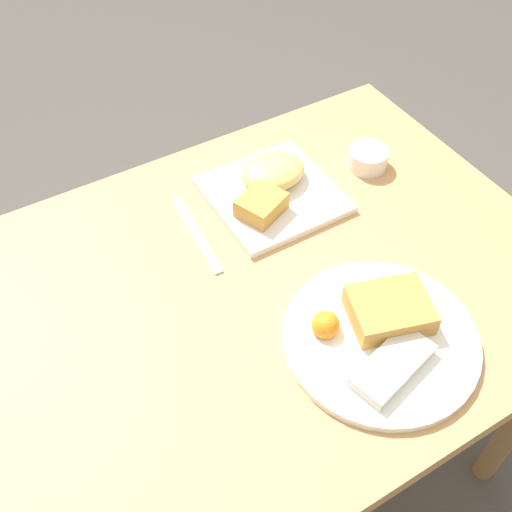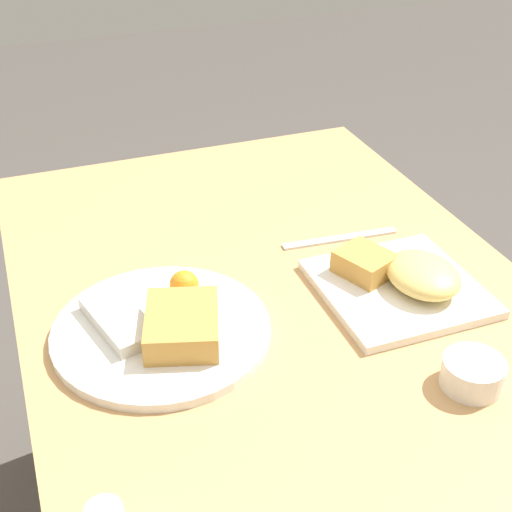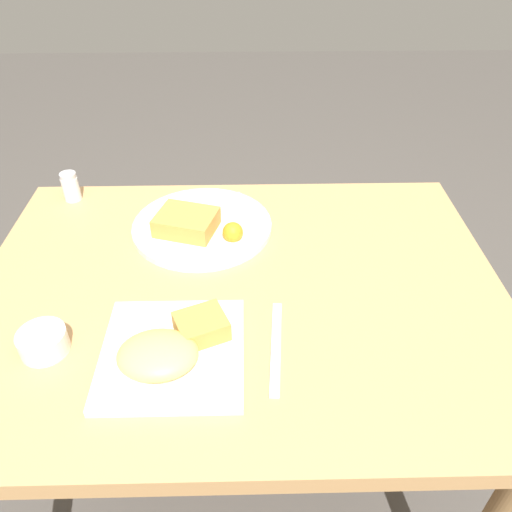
{
  "view_description": "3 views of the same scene",
  "coord_description": "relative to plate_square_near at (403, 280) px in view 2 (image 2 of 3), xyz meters",
  "views": [
    {
      "loc": [
        0.34,
        0.54,
        1.49
      ],
      "look_at": [
        0.02,
        -0.02,
        0.76
      ],
      "focal_mm": 42.0,
      "sensor_mm": 36.0,
      "label": 1
    },
    {
      "loc": [
        -0.86,
        0.34,
        1.34
      ],
      "look_at": [
        0.02,
        0.01,
        0.73
      ],
      "focal_mm": 50.0,
      "sensor_mm": 36.0,
      "label": 2
    },
    {
      "loc": [
        0.02,
        -0.71,
        1.34
      ],
      "look_at": [
        0.03,
        0.03,
        0.75
      ],
      "focal_mm": 35.0,
      "sensor_mm": 36.0,
      "label": 3
    }
  ],
  "objects": [
    {
      "name": "sauce_ramekin",
      "position": [
        -0.21,
        0.02,
        -0.0
      ],
      "size": [
        0.08,
        0.08,
        0.04
      ],
      "color": "white",
      "rests_on": "dining_table"
    },
    {
      "name": "dining_table",
      "position": [
        0.11,
        0.18,
        -0.11
      ],
      "size": [
        1.01,
        0.77,
        0.7
      ],
      "color": "tan",
      "rests_on": "ground_plane"
    },
    {
      "name": "plate_square_near",
      "position": [
        0.0,
        0.0,
        0.0
      ],
      "size": [
        0.23,
        0.23,
        0.06
      ],
      "color": "white",
      "rests_on": "dining_table"
    },
    {
      "name": "plate_oval_far",
      "position": [
        0.02,
        0.36,
        -0.01
      ],
      "size": [
        0.3,
        0.3,
        0.05
      ],
      "color": "white",
      "rests_on": "dining_table"
    },
    {
      "name": "butter_knife",
      "position": [
        0.17,
        0.02,
        -0.02
      ],
      "size": [
        0.03,
        0.2,
        0.0
      ],
      "rotation": [
        0.0,
        0.0,
        1.49
      ],
      "color": "silver",
      "rests_on": "dining_table"
    }
  ]
}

